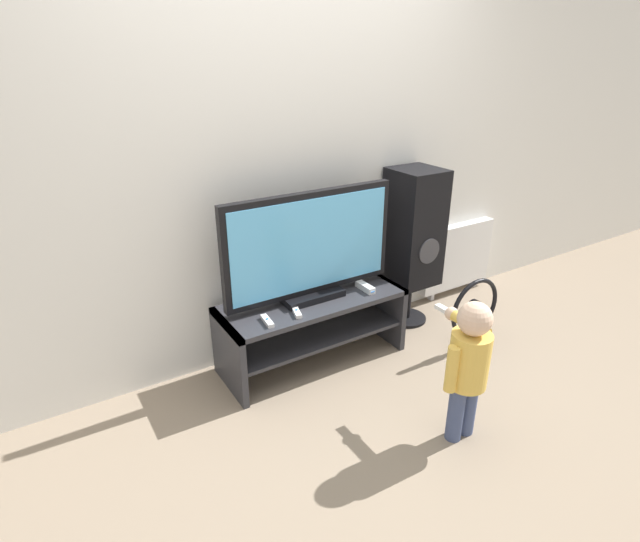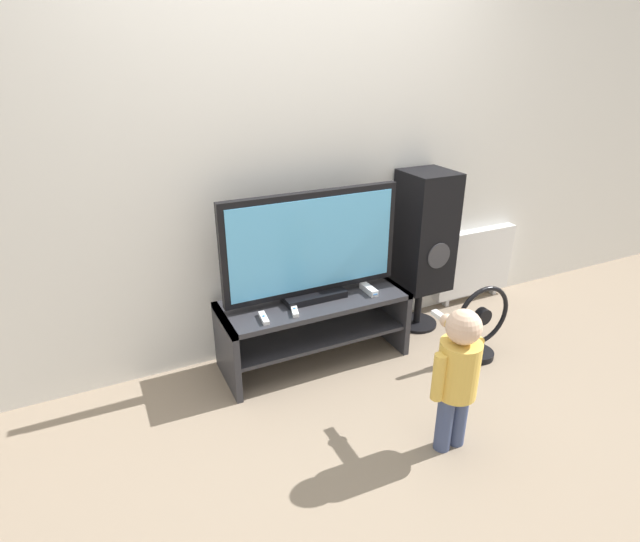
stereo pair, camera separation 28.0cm
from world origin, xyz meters
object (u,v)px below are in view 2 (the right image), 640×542
(child, at_px, (457,369))
(floor_fan, at_px, (481,326))
(game_console, at_px, (369,289))
(speaker_tower, at_px, (424,233))
(remote_secondary, at_px, (295,311))
(radiator, at_px, (474,262))
(remote_primary, at_px, (264,318))
(television, at_px, (312,247))

(child, bearing_deg, floor_fan, 38.71)
(game_console, bearing_deg, speaker_tower, 17.08)
(child, height_order, speaker_tower, speaker_tower)
(remote_secondary, relative_size, floor_fan, 0.28)
(game_console, height_order, radiator, radiator)
(remote_primary, height_order, child, child)
(game_console, xyz_separation_m, child, (-0.06, -0.88, -0.01))
(remote_secondary, xyz_separation_m, radiator, (1.62, 0.34, -0.13))
(child, bearing_deg, television, 106.02)
(remote_primary, height_order, remote_secondary, same)
(child, height_order, radiator, child)
(child, bearing_deg, remote_secondary, 118.13)
(child, xyz_separation_m, speaker_tower, (0.56, 1.04, 0.24))
(remote_secondary, distance_m, speaker_tower, 1.06)
(radiator, bearing_deg, speaker_tower, -166.83)
(child, distance_m, floor_fan, 0.88)
(speaker_tower, xyz_separation_m, floor_fan, (0.10, -0.50, -0.46))
(television, xyz_separation_m, speaker_tower, (0.84, 0.06, -0.06))
(television, distance_m, game_console, 0.46)
(remote_primary, height_order, floor_fan, floor_fan)
(television, relative_size, game_console, 6.95)
(remote_secondary, bearing_deg, game_console, 4.46)
(remote_secondary, bearing_deg, radiator, 11.75)
(television, bearing_deg, remote_primary, -158.91)
(game_console, bearing_deg, radiator, 14.97)
(game_console, xyz_separation_m, floor_fan, (0.61, -0.35, -0.23))
(remote_primary, height_order, speaker_tower, speaker_tower)
(remote_secondary, height_order, speaker_tower, speaker_tower)
(remote_secondary, xyz_separation_m, child, (0.45, -0.84, 0.00))
(radiator, bearing_deg, remote_secondary, -168.25)
(floor_fan, xyz_separation_m, radiator, (0.50, 0.65, 0.09))
(floor_fan, height_order, radiator, radiator)
(television, xyz_separation_m, remote_primary, (-0.36, -0.14, -0.31))
(floor_fan, relative_size, radiator, 0.73)
(remote_primary, bearing_deg, child, -52.75)
(radiator, bearing_deg, remote_primary, -169.21)
(remote_primary, bearing_deg, remote_secondary, 2.15)
(child, height_order, floor_fan, child)
(remote_primary, distance_m, floor_fan, 1.35)
(television, relative_size, child, 1.44)
(television, distance_m, speaker_tower, 0.85)
(speaker_tower, distance_m, radiator, 0.72)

